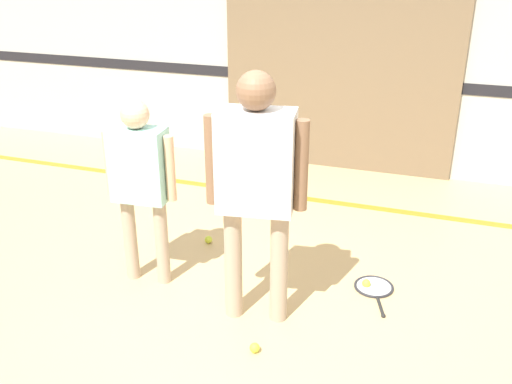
# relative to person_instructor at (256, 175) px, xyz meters

# --- Properties ---
(ground_plane) EXTENTS (16.00, 16.00, 0.00)m
(ground_plane) POSITION_rel_person_instructor_xyz_m (-0.16, -0.03, -1.08)
(ground_plane) COLOR tan
(wall_back) EXTENTS (16.00, 0.07, 3.20)m
(wall_back) POSITION_rel_person_instructor_xyz_m (-0.16, 3.13, 0.52)
(wall_back) COLOR beige
(wall_back) RESTS_ON ground_plane
(wall_panel) EXTENTS (2.61, 0.05, 2.12)m
(wall_panel) POSITION_rel_person_instructor_xyz_m (-0.07, 3.08, -0.02)
(wall_panel) COLOR #756047
(wall_panel) RESTS_ON ground_plane
(floor_stripe) EXTENTS (14.40, 0.10, 0.01)m
(floor_stripe) POSITION_rel_person_instructor_xyz_m (-0.16, 2.06, -1.08)
(floor_stripe) COLOR orange
(floor_stripe) RESTS_ON ground_plane
(person_instructor) EXTENTS (0.66, 0.34, 1.74)m
(person_instructor) POSITION_rel_person_instructor_xyz_m (0.00, 0.00, 0.00)
(person_instructor) COLOR tan
(person_instructor) RESTS_ON ground_plane
(person_student_left) EXTENTS (0.54, 0.25, 1.44)m
(person_student_left) POSITION_rel_person_instructor_xyz_m (-0.95, 0.19, -0.19)
(person_student_left) COLOR tan
(person_student_left) RESTS_ON ground_plane
(racket_spare_on_floor) EXTENTS (0.38, 0.56, 0.03)m
(racket_spare_on_floor) POSITION_rel_person_instructor_xyz_m (0.75, 0.60, -1.07)
(racket_spare_on_floor) COLOR #28282D
(racket_spare_on_floor) RESTS_ON ground_plane
(tennis_ball_near_instructor) EXTENTS (0.07, 0.07, 0.07)m
(tennis_ball_near_instructor) POSITION_rel_person_instructor_xyz_m (0.12, -0.38, -1.05)
(tennis_ball_near_instructor) COLOR #CCE038
(tennis_ball_near_instructor) RESTS_ON ground_plane
(tennis_ball_by_spare_racket) EXTENTS (0.07, 0.07, 0.07)m
(tennis_ball_by_spare_racket) POSITION_rel_person_instructor_xyz_m (0.69, 0.61, -1.05)
(tennis_ball_by_spare_racket) COLOR #CCE038
(tennis_ball_by_spare_racket) RESTS_ON ground_plane
(tennis_ball_stray_left) EXTENTS (0.07, 0.07, 0.07)m
(tennis_ball_stray_left) POSITION_rel_person_instructor_xyz_m (-0.74, 0.87, -1.05)
(tennis_ball_stray_left) COLOR #CCE038
(tennis_ball_stray_left) RESTS_ON ground_plane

